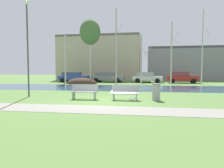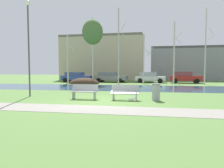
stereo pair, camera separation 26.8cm
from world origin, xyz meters
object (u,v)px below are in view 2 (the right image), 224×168
object	(u,v)px
parked_sedan_second_grey	(110,77)
parked_hatch_third_white	(150,77)
seagull	(132,99)
streetlamp	(28,34)
parked_wagon_fourth_red	(185,77)
trash_bin	(156,92)
bench_right	(125,92)
bench_left	(84,91)
parked_van_nearest_blue	(76,77)

from	to	relation	value
parked_sedan_second_grey	parked_hatch_third_white	xyz separation A→B (m)	(5.69, 0.13, 0.01)
seagull	streetlamp	xyz separation A→B (m)	(-6.79, 1.02, 3.91)
parked_wagon_fourth_red	trash_bin	bearing A→B (deg)	-104.08
bench_right	seagull	distance (m)	0.73
parked_hatch_third_white	bench_left	bearing A→B (deg)	-102.36
seagull	parked_wagon_fourth_red	size ratio (longest dim) A/B	0.10
bench_left	bench_right	xyz separation A→B (m)	(2.43, 0.00, 0.00)
bench_left	bench_right	bearing A→B (deg)	0.00
bench_right	parked_van_nearest_blue	xyz separation A→B (m)	(-9.20, 17.03, 0.30)
bench_left	bench_right	size ratio (longest dim) A/B	1.00
bench_right	parked_hatch_third_white	world-z (taller)	parked_hatch_third_white
bench_right	streetlamp	xyz separation A→B (m)	(-6.34, 0.55, 3.57)
streetlamp	parked_van_nearest_blue	world-z (taller)	streetlamp
parked_hatch_third_white	streetlamp	bearing A→B (deg)	-114.40
streetlamp	parked_sedan_second_grey	size ratio (longest dim) A/B	1.27
streetlamp	parked_sedan_second_grey	distance (m)	17.49
parked_hatch_third_white	parked_van_nearest_blue	bearing A→B (deg)	-176.26
bench_left	trash_bin	bearing A→B (deg)	1.69
bench_left	seagull	xyz separation A→B (m)	(2.88, -0.47, -0.34)
parked_sedan_second_grey	parked_hatch_third_white	distance (m)	5.69
trash_bin	streetlamp	xyz separation A→B (m)	(-8.10, 0.43, 3.55)
bench_right	parked_hatch_third_white	size ratio (longest dim) A/B	0.38
bench_left	parked_sedan_second_grey	bearing A→B (deg)	95.86
trash_bin	parked_hatch_third_white	world-z (taller)	parked_hatch_third_white
bench_left	bench_right	distance (m)	2.43
bench_left	trash_bin	distance (m)	4.19
bench_right	parked_sedan_second_grey	distance (m)	18.11
bench_right	seagull	bearing A→B (deg)	-46.53
parked_van_nearest_blue	seagull	bearing A→B (deg)	-61.15
bench_left	parked_wagon_fourth_red	xyz separation A→B (m)	(8.54, 17.48, 0.34)
parked_van_nearest_blue	parked_sedan_second_grey	world-z (taller)	parked_van_nearest_blue
seagull	bench_right	bearing A→B (deg)	133.47
seagull	streetlamp	world-z (taller)	streetlamp
trash_bin	parked_van_nearest_blue	size ratio (longest dim) A/B	0.21
bench_right	parked_sedan_second_grey	xyz separation A→B (m)	(-4.24, 17.60, 0.30)
streetlamp	parked_hatch_third_white	bearing A→B (deg)	65.60
parked_sedan_second_grey	parked_hatch_third_white	world-z (taller)	parked_hatch_third_white
seagull	parked_sedan_second_grey	world-z (taller)	parked_sedan_second_grey
bench_right	parked_sedan_second_grey	size ratio (longest dim) A/B	0.33
trash_bin	seagull	distance (m)	1.48
streetlamp	parked_sedan_second_grey	xyz separation A→B (m)	(2.10, 17.05, -3.28)
streetlamp	parked_van_nearest_blue	xyz separation A→B (m)	(-2.85, 16.48, -3.27)
bench_right	seagull	world-z (taller)	bench_right
bench_left	trash_bin	xyz separation A→B (m)	(4.19, 0.12, 0.02)
seagull	streetlamp	size ratio (longest dim) A/B	0.07
trash_bin	seagull	xyz separation A→B (m)	(-1.31, -0.59, -0.37)
parked_sedan_second_grey	streetlamp	bearing A→B (deg)	-97.03
parked_sedan_second_grey	trash_bin	bearing A→B (deg)	-71.07
bench_right	parked_wagon_fourth_red	distance (m)	18.52
bench_left	parked_wagon_fourth_red	world-z (taller)	parked_wagon_fourth_red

